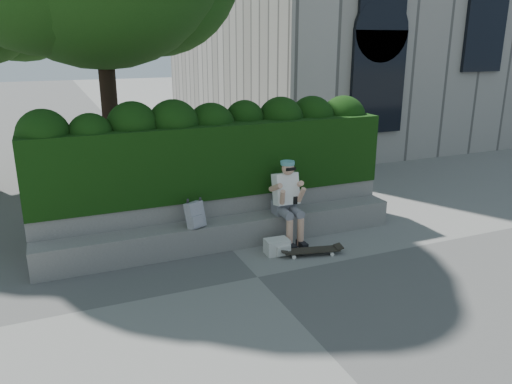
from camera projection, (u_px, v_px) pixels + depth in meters
name	position (u px, v px, depth m)	size (l,w,h in m)	color
ground	(258.00, 277.00, 7.15)	(80.00, 80.00, 0.00)	slate
bench_ledge	(228.00, 233.00, 8.19)	(6.00, 0.45, 0.45)	gray
planter_wall	(218.00, 215.00, 8.56)	(6.00, 0.50, 0.75)	gray
hedge	(213.00, 157.00, 8.47)	(6.00, 1.00, 1.20)	black
person	(287.00, 198.00, 8.24)	(0.40, 0.76, 1.38)	slate
skateboard	(312.00, 250.00, 7.87)	(0.91, 0.41, 0.09)	black
backpack_plaid	(195.00, 215.00, 7.76)	(0.28, 0.15, 0.40)	silver
backpack_ground	(277.00, 247.00, 7.91)	(0.37, 0.26, 0.24)	silver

